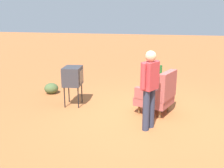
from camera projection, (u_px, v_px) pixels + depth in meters
name	position (u px, v px, depth m)	size (l,w,h in m)	color
ground_plane	(147.00, 116.00, 6.02)	(60.00, 60.00, 0.00)	#AD6033
armchair	(158.00, 94.00, 6.05)	(0.96, 0.97, 1.06)	brown
side_table	(157.00, 82.00, 6.85)	(0.56, 0.56, 0.68)	black
tv_on_stand	(73.00, 76.00, 6.57)	(0.67, 0.54, 1.03)	black
person_standing	(150.00, 85.00, 5.09)	(0.53, 0.35, 1.64)	#2D3347
bottle_wine_green	(161.00, 71.00, 6.97)	(0.07, 0.07, 0.32)	#1E5623
bottle_tall_amber	(156.00, 72.00, 6.95)	(0.07, 0.07, 0.30)	brown
soda_can_red	(154.00, 78.00, 6.61)	(0.07, 0.07, 0.12)	red
flower_vase	(149.00, 71.00, 6.97)	(0.14, 0.10, 0.27)	silver
shrub_far	(51.00, 88.00, 7.75)	(0.42, 0.42, 0.33)	#475B33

